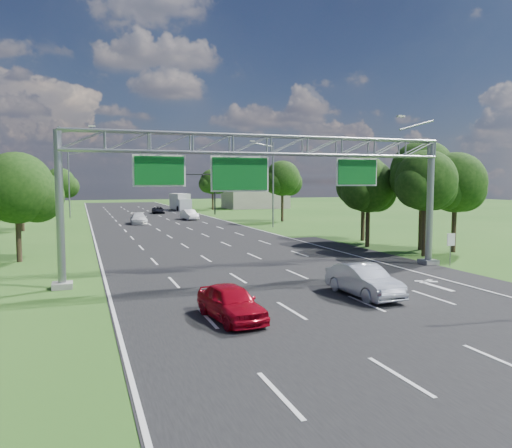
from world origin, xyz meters
name	(u,v)px	position (x,y,z in m)	size (l,w,h in m)	color
ground	(196,241)	(0.00, 30.00, 0.00)	(220.00, 220.00, 0.00)	#285519
road	(196,241)	(0.00, 30.00, 0.00)	(18.00, 180.00, 0.02)	black
road_flare	(393,261)	(10.20, 14.00, 0.00)	(3.00, 30.00, 0.02)	black
sign_gantry	(270,156)	(0.33, 12.00, 6.89)	(23.50, 1.00, 9.56)	gray
regulatory_sign	(451,243)	(12.40, 10.98, 1.51)	(0.60, 0.08, 2.10)	gray
traffic_signal	(194,183)	(7.48, 65.00, 5.17)	(12.21, 0.24, 7.00)	black
streetlight_l_near	(63,180)	(-11.30, 30.00, 5.58)	(2.97, 0.22, 10.16)	gray
streetlight_l_far	(70,181)	(-11.30, 65.00, 5.58)	(2.97, 0.22, 10.16)	gray
streetlight_r_mid	(272,180)	(11.30, 40.00, 5.58)	(2.97, 0.22, 10.16)	gray
tree_cluster_right	(405,183)	(14.80, 19.19, 5.31)	(9.91, 14.60, 8.68)	#2D2116
tree_verge_la	(18,192)	(-13.92, 22.04, 4.76)	(5.76, 4.80, 7.40)	#2D2116
tree_verge_lb	(22,182)	(-15.92, 45.04, 5.41)	(5.76, 4.80, 8.06)	#2D2116
tree_verge_lc	(60,184)	(-12.92, 70.04, 4.98)	(5.76, 4.80, 7.62)	#2D2116
tree_verge_rd	(283,180)	(16.08, 48.04, 5.63)	(5.76, 4.80, 8.28)	#2D2116
tree_verge_re	(213,183)	(14.08, 78.04, 5.20)	(5.76, 4.80, 7.84)	#2D2116
building_left	(4,199)	(-22.00, 78.00, 2.50)	(14.00, 10.00, 5.00)	#9F9585
building_right	(255,198)	(24.00, 82.00, 2.00)	(12.00, 9.00, 4.00)	#9F9585
red_coupe	(231,302)	(-4.56, 3.57, 0.70)	(1.66, 4.12, 1.40)	#AC071A
silver_sedan	(364,281)	(2.51, 5.34, 0.76)	(1.60, 4.58, 1.51)	silver
car_queue_a	(139,218)	(-2.98, 50.29, 0.71)	(1.99, 4.88, 1.42)	white
car_queue_b	(158,210)	(2.52, 70.70, 0.58)	(1.93, 4.19, 1.17)	black
car_queue_d	(189,215)	(4.62, 55.07, 0.72)	(1.53, 4.38, 1.44)	white
box_truck	(181,202)	(8.00, 79.11, 1.52)	(3.03, 8.57, 3.17)	silver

